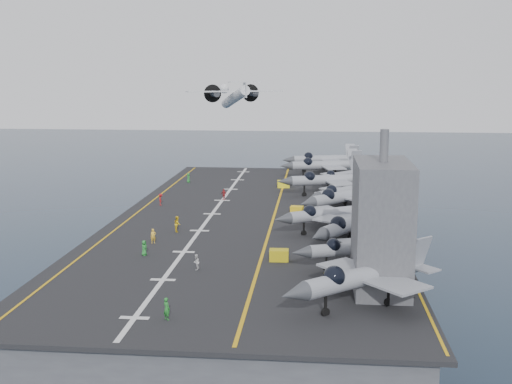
# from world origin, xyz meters

# --- Properties ---
(ground) EXTENTS (500.00, 500.00, 0.00)m
(ground) POSITION_xyz_m (0.00, 0.00, 0.00)
(ground) COLOR #142135
(ground) RESTS_ON ground
(hull) EXTENTS (36.00, 90.00, 10.00)m
(hull) POSITION_xyz_m (0.00, 0.00, 5.00)
(hull) COLOR #56595E
(hull) RESTS_ON ground
(flight_deck) EXTENTS (38.00, 92.00, 0.40)m
(flight_deck) POSITION_xyz_m (0.00, 0.00, 10.20)
(flight_deck) COLOR black
(flight_deck) RESTS_ON hull
(foul_line) EXTENTS (0.35, 90.00, 0.02)m
(foul_line) POSITION_xyz_m (3.00, 0.00, 10.42)
(foul_line) COLOR gold
(foul_line) RESTS_ON flight_deck
(landing_centerline) EXTENTS (0.50, 90.00, 0.02)m
(landing_centerline) POSITION_xyz_m (-6.00, 0.00, 10.42)
(landing_centerline) COLOR silver
(landing_centerline) RESTS_ON flight_deck
(deck_edge_port) EXTENTS (0.25, 90.00, 0.02)m
(deck_edge_port) POSITION_xyz_m (-17.00, 0.00, 10.42)
(deck_edge_port) COLOR gold
(deck_edge_port) RESTS_ON flight_deck
(deck_edge_stbd) EXTENTS (0.25, 90.00, 0.02)m
(deck_edge_stbd) POSITION_xyz_m (18.50, 0.00, 10.42)
(deck_edge_stbd) COLOR gold
(deck_edge_stbd) RESTS_ON flight_deck
(island_superstructure) EXTENTS (5.00, 10.00, 15.00)m
(island_superstructure) POSITION_xyz_m (15.00, -30.00, 17.90)
(island_superstructure) COLOR #56595E
(island_superstructure) RESTS_ON flight_deck
(fighter_jet_0) EXTENTS (19.08, 18.52, 5.56)m
(fighter_jet_0) POSITION_xyz_m (13.18, -35.01, 13.18)
(fighter_jet_0) COLOR gray
(fighter_jet_0) RESTS_ON flight_deck
(fighter_jet_1) EXTENTS (15.04, 12.41, 4.48)m
(fighter_jet_1) POSITION_xyz_m (13.44, -24.17, 12.64)
(fighter_jet_1) COLOR #9EA8AE
(fighter_jet_1) RESTS_ON flight_deck
(fighter_jet_2) EXTENTS (17.16, 18.75, 5.42)m
(fighter_jet_2) POSITION_xyz_m (13.30, -14.80, 13.11)
(fighter_jet_2) COLOR gray
(fighter_jet_2) RESTS_ON flight_deck
(fighter_jet_3) EXTENTS (17.29, 15.66, 5.00)m
(fighter_jet_3) POSITION_xyz_m (10.86, -8.78, 12.90)
(fighter_jet_3) COLOR #A0A9AF
(fighter_jet_3) RESTS_ON flight_deck
(fighter_jet_4) EXTENTS (18.37, 18.50, 5.43)m
(fighter_jet_4) POSITION_xyz_m (13.02, 2.09, 13.12)
(fighter_jet_4) COLOR #8E959C
(fighter_jet_4) RESTS_ON flight_deck
(fighter_jet_5) EXTENTS (16.38, 16.59, 4.86)m
(fighter_jet_5) POSITION_xyz_m (13.30, 7.49, 12.83)
(fighter_jet_5) COLOR gray
(fighter_jet_5) RESTS_ON flight_deck
(fighter_jet_6) EXTENTS (18.20, 14.65, 5.50)m
(fighter_jet_6) POSITION_xyz_m (11.19, 16.21, 13.15)
(fighter_jet_6) COLOR gray
(fighter_jet_6) RESTS_ON flight_deck
(fighter_jet_7) EXTENTS (14.75, 15.14, 4.41)m
(fighter_jet_7) POSITION_xyz_m (13.29, 24.17, 12.61)
(fighter_jet_7) COLOR #969FA6
(fighter_jet_7) RESTS_ON flight_deck
(fighter_jet_8) EXTENTS (17.86, 14.07, 5.47)m
(fighter_jet_8) POSITION_xyz_m (10.65, 33.58, 13.13)
(fighter_jet_8) COLOR #91979F
(fighter_jet_8) RESTS_ON flight_deck
(tow_cart_a) EXTENTS (2.10, 1.40, 1.24)m
(tow_cart_a) POSITION_xyz_m (4.99, -22.34, 11.02)
(tow_cart_a) COLOR gold
(tow_cart_a) RESTS_ON flight_deck
(tow_cart_b) EXTENTS (1.97, 1.44, 1.09)m
(tow_cart_b) POSITION_xyz_m (6.18, 1.51, 10.94)
(tow_cart_b) COLOR yellow
(tow_cart_b) RESTS_ON flight_deck
(tow_cart_c) EXTENTS (2.23, 1.58, 1.26)m
(tow_cart_c) POSITION_xyz_m (3.13, 22.65, 11.03)
(tow_cart_c) COLOR yellow
(tow_cart_c) RESTS_ON flight_deck
(crew_0) EXTENTS (0.91, 1.16, 1.72)m
(crew_0) POSITION_xyz_m (-10.09, -21.72, 11.26)
(crew_0) COLOR #268C33
(crew_0) RESTS_ON flight_deck
(crew_1) EXTENTS (1.26, 1.10, 1.76)m
(crew_1) POSITION_xyz_m (-10.39, -16.52, 11.28)
(crew_1) COLOR yellow
(crew_1) RESTS_ON flight_deck
(crew_2) EXTENTS (1.02, 1.36, 2.05)m
(crew_2) POSITION_xyz_m (-8.71, -10.72, 11.43)
(crew_2) COLOR yellow
(crew_2) RESTS_ON flight_deck
(crew_3) EXTENTS (0.94, 1.21, 1.81)m
(crew_3) POSITION_xyz_m (-14.85, 5.46, 11.31)
(crew_3) COLOR #B21919
(crew_3) RESTS_ON flight_deck
(crew_4) EXTENTS (1.29, 1.14, 1.80)m
(crew_4) POSITION_xyz_m (-5.79, 10.46, 11.30)
(crew_4) COLOR #AD2529
(crew_4) RESTS_ON flight_deck
(crew_5) EXTENTS (0.87, 1.16, 1.76)m
(crew_5) POSITION_xyz_m (-14.71, 26.31, 11.28)
(crew_5) COLOR #268C33
(crew_5) RESTS_ON flight_deck
(crew_6) EXTENTS (1.38, 1.30, 1.91)m
(crew_6) POSITION_xyz_m (-3.24, -40.07, 11.36)
(crew_6) COLOR #227C2A
(crew_6) RESTS_ON flight_deck
(crew_7) EXTENTS (0.78, 1.06, 1.64)m
(crew_7) POSITION_xyz_m (-3.33, -26.39, 11.22)
(crew_7) COLOR silver
(crew_7) RESTS_ON flight_deck
(transport_plane) EXTENTS (26.33, 23.07, 5.20)m
(transport_plane) POSITION_xyz_m (-9.28, 53.14, 25.10)
(transport_plane) COLOR silver
(fighter_jet_9) EXTENTS (17.86, 14.07, 5.47)m
(fighter_jet_9) POSITION_xyz_m (10.65, 42.08, 13.13)
(fighter_jet_9) COLOR #91979F
(fighter_jet_9) RESTS_ON flight_deck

